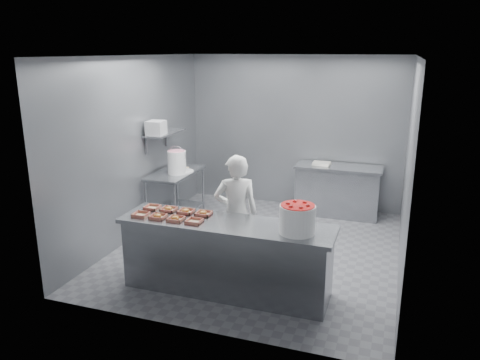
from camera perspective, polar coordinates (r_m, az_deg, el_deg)
name	(u,v)px	position (r m, az deg, el deg)	size (l,w,h in m)	color
floor	(258,248)	(7.11, 2.24, -8.30)	(4.50, 4.50, 0.00)	#4C4C51
ceiling	(260,56)	(6.50, 2.51, 14.91)	(4.50, 4.50, 0.00)	white
wall_back	(294,132)	(8.80, 6.61, 5.83)	(4.00, 0.04, 2.80)	slate
wall_left	(136,148)	(7.47, -12.52, 3.82)	(0.04, 4.50, 2.80)	slate
wall_right	(408,169)	(6.40, 19.78, 1.33)	(0.04, 4.50, 2.80)	slate
service_counter	(226,257)	(5.75, -1.67, -9.32)	(2.60, 0.70, 0.90)	slate
prep_table	(176,189)	(8.01, -7.82, -1.13)	(0.60, 1.20, 0.90)	slate
back_counter	(337,190)	(8.53, 11.80, -1.24)	(1.50, 0.60, 0.90)	slate
wall_shelf	(164,133)	(7.87, -9.19, 5.69)	(0.35, 0.90, 0.03)	slate
tray_0	(141,214)	(5.90, -11.99, -4.12)	(0.19, 0.18, 0.04)	tan
tray_1	(158,216)	(5.79, -9.97, -4.38)	(0.19, 0.18, 0.06)	tan
tray_2	(176,219)	(5.68, -7.84, -4.68)	(0.19, 0.18, 0.06)	tan
tray_3	(194,221)	(5.58, -5.60, -5.01)	(0.19, 0.18, 0.04)	tan
tray_4	(152,207)	(6.13, -10.65, -3.30)	(0.19, 0.18, 0.04)	tan
tray_5	(169,209)	(6.02, -8.68, -3.53)	(0.19, 0.18, 0.06)	tan
tray_6	(186,211)	(5.92, -6.61, -3.79)	(0.19, 0.18, 0.06)	tan
tray_7	(203,213)	(5.82, -4.47, -4.06)	(0.19, 0.18, 0.06)	tan
worker	(236,214)	(6.17, -0.49, -4.12)	(0.58, 0.38, 1.59)	silver
strawberry_tub	(297,218)	(5.24, 7.00, -4.64)	(0.40, 0.40, 0.33)	silver
glaze_bucket	(177,162)	(7.76, -7.71, 2.23)	(0.32, 0.30, 0.47)	silver
bucket_lid	(183,171)	(7.88, -6.91, 1.06)	(0.34, 0.34, 0.03)	silver
rag	(184,168)	(8.11, -6.87, 1.46)	(0.15, 0.13, 0.02)	#CCB28C
appliance	(156,128)	(7.61, -10.19, 6.28)	(0.26, 0.30, 0.22)	gray
paper_stack	(322,163)	(8.45, 9.92, 2.00)	(0.30, 0.22, 0.05)	silver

